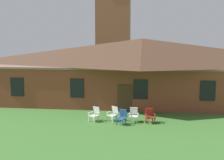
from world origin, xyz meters
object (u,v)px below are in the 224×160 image
lawn_chair_by_porch (95,114)px  lawn_chair_near_door (113,113)px  lawn_chair_left_end (122,117)px  lawn_chair_middle (134,114)px  lawn_chair_right_end (150,115)px

lawn_chair_by_porch → lawn_chair_near_door: 1.26m
lawn_chair_by_porch → lawn_chair_left_end: 1.96m
lawn_chair_near_door → lawn_chair_left_end: (0.66, -0.77, 0.00)m
lawn_chair_middle → lawn_chair_right_end: same height
lawn_chair_by_porch → lawn_chair_right_end: (3.69, 0.05, 0.00)m
lawn_chair_left_end → lawn_chair_by_porch: bearing=165.0°
lawn_chair_by_porch → lawn_chair_left_end: same height
lawn_chair_left_end → lawn_chair_right_end: same height
lawn_chair_near_door → lawn_chair_right_end: (2.45, -0.21, 0.00)m
lawn_chair_by_porch → lawn_chair_near_door: bearing=11.9°
lawn_chair_near_door → lawn_chair_middle: bearing=-4.5°
lawn_chair_by_porch → lawn_chair_right_end: bearing=0.8°
lawn_chair_by_porch → lawn_chair_middle: same height
lawn_chair_near_door → lawn_chair_left_end: size_ratio=1.00×
lawn_chair_left_end → lawn_chair_right_end: 1.88m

